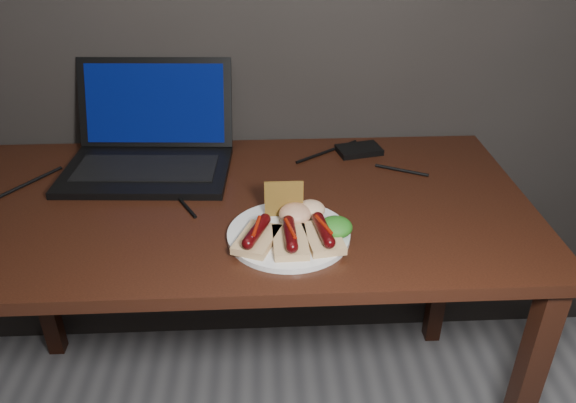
# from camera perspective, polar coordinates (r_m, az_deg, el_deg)

# --- Properties ---
(desk) EXTENTS (1.40, 0.70, 0.75)m
(desk) POSITION_cam_1_polar(r_m,az_deg,el_deg) (1.38, -5.33, -3.11)
(desk) COLOR #36190D
(desk) RESTS_ON ground
(laptop) EXTENTS (0.44, 0.38, 0.25)m
(laptop) POSITION_cam_1_polar(r_m,az_deg,el_deg) (1.52, -13.86, 5.48)
(laptop) COLOR black
(laptop) RESTS_ON desk
(hard_drive) EXTENTS (0.13, 0.10, 0.02)m
(hard_drive) POSITION_cam_1_polar(r_m,az_deg,el_deg) (1.57, 7.22, 5.22)
(hard_drive) COLOR black
(hard_drive) RESTS_ON desk
(desk_cables) EXTENTS (1.07, 0.40, 0.01)m
(desk_cables) POSITION_cam_1_polar(r_m,az_deg,el_deg) (1.45, -5.91, 2.77)
(desk_cables) COLOR black
(desk_cables) RESTS_ON desk
(plate) EXTENTS (0.31, 0.31, 0.01)m
(plate) POSITION_cam_1_polar(r_m,az_deg,el_deg) (1.20, 0.07, -3.37)
(plate) COLOR silver
(plate) RESTS_ON desk
(bread_sausage_left) EXTENTS (0.11, 0.13, 0.04)m
(bread_sausage_left) POSITION_cam_1_polar(r_m,az_deg,el_deg) (1.15, -3.19, -3.49)
(bread_sausage_left) COLOR #DBBF81
(bread_sausage_left) RESTS_ON plate
(bread_sausage_center) EXTENTS (0.07, 0.12, 0.04)m
(bread_sausage_center) POSITION_cam_1_polar(r_m,az_deg,el_deg) (1.14, 0.23, -3.77)
(bread_sausage_center) COLOR #DBBF81
(bread_sausage_center) RESTS_ON plate
(bread_sausage_right) EXTENTS (0.09, 0.12, 0.04)m
(bread_sausage_right) POSITION_cam_1_polar(r_m,az_deg,el_deg) (1.16, 3.60, -3.35)
(bread_sausage_right) COLOR #DBBF81
(bread_sausage_right) RESTS_ON plate
(crispbread) EXTENTS (0.08, 0.01, 0.08)m
(crispbread) POSITION_cam_1_polar(r_m,az_deg,el_deg) (1.23, -0.42, 0.27)
(crispbread) COLOR olive
(crispbread) RESTS_ON plate
(salad_greens) EXTENTS (0.07, 0.07, 0.04)m
(salad_greens) POSITION_cam_1_polar(r_m,az_deg,el_deg) (1.18, 4.89, -2.60)
(salad_greens) COLOR #114E0F
(salad_greens) RESTS_ON plate
(salsa_mound) EXTENTS (0.07, 0.07, 0.04)m
(salsa_mound) POSITION_cam_1_polar(r_m,az_deg,el_deg) (1.22, 0.74, -1.25)
(salsa_mound) COLOR maroon
(salsa_mound) RESTS_ON plate
(coleslaw_mound) EXTENTS (0.06, 0.06, 0.04)m
(coleslaw_mound) POSITION_cam_1_polar(r_m,az_deg,el_deg) (1.24, 2.32, -0.80)
(coleslaw_mound) COLOR beige
(coleslaw_mound) RESTS_ON plate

